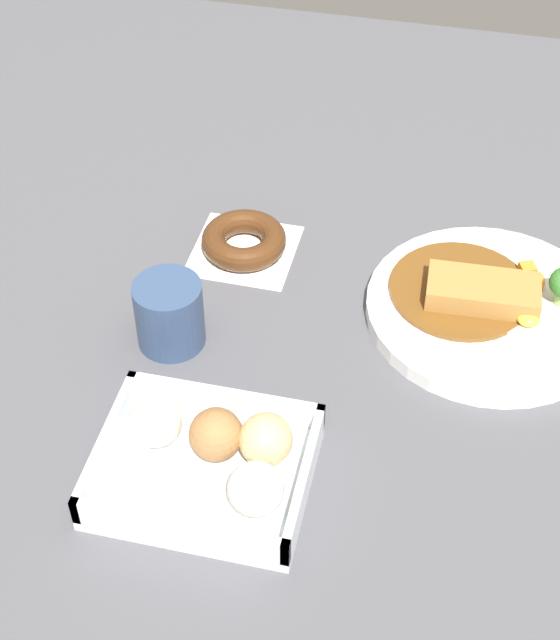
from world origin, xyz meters
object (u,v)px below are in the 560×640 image
object	(u,v)px
donut_box	(213,458)
coffee_mug	(169,314)
chocolate_ring_donut	(244,241)
curry_plate	(488,306)

from	to	relation	value
donut_box	coffee_mug	world-z (taller)	coffee_mug
coffee_mug	chocolate_ring_donut	bearing A→B (deg)	-103.60
curry_plate	donut_box	size ratio (longest dim) A/B	1.36
donut_box	coffee_mug	bearing A→B (deg)	-60.14
donut_box	chocolate_ring_donut	world-z (taller)	donut_box
chocolate_ring_donut	coffee_mug	bearing A→B (deg)	76.40
donut_box	chocolate_ring_donut	distance (m)	0.33
chocolate_ring_donut	curry_plate	bearing A→B (deg)	170.87
curry_plate	coffee_mug	bearing A→B (deg)	19.21
donut_box	coffee_mug	size ratio (longest dim) A/B	2.56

